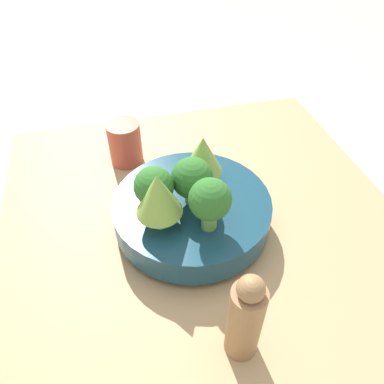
% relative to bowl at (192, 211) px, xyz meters
% --- Properties ---
extents(ground_plane, '(6.00, 6.00, 0.00)m').
position_rel_bowl_xyz_m(ground_plane, '(-0.03, -0.02, -0.07)').
color(ground_plane, '#ADA89E').
extents(table, '(0.82, 0.72, 0.03)m').
position_rel_bowl_xyz_m(table, '(-0.03, -0.02, -0.05)').
color(table, tan).
rests_on(table, ground_plane).
extents(bowl, '(0.27, 0.27, 0.06)m').
position_rel_bowl_xyz_m(bowl, '(0.00, 0.00, 0.00)').
color(bowl, navy).
rests_on(bowl, table).
extents(romanesco_piece_near, '(0.07, 0.07, 0.09)m').
position_rel_bowl_xyz_m(romanesco_piece_near, '(0.05, -0.03, 0.08)').
color(romanesco_piece_near, '#6BA34C').
rests_on(romanesco_piece_near, bowl).
extents(broccoli_floret_left, '(0.07, 0.07, 0.09)m').
position_rel_bowl_xyz_m(broccoli_floret_left, '(-0.06, -0.01, 0.08)').
color(broccoli_floret_left, '#6BA34C').
rests_on(broccoli_floret_left, bowl).
extents(broccoli_floret_back, '(0.06, 0.06, 0.09)m').
position_rel_bowl_xyz_m(broccoli_floret_back, '(-0.01, 0.06, 0.08)').
color(broccoli_floret_back, '#6BA34C').
rests_on(broccoli_floret_back, bowl).
extents(romanesco_piece_far, '(0.07, 0.07, 0.10)m').
position_rel_bowl_xyz_m(romanesco_piece_far, '(-0.04, 0.06, 0.09)').
color(romanesco_piece_far, '#6BA34C').
rests_on(romanesco_piece_far, bowl).
extents(broccoli_floret_center, '(0.07, 0.07, 0.09)m').
position_rel_bowl_xyz_m(broccoli_floret_center, '(-0.00, -0.00, 0.08)').
color(broccoli_floret_center, '#6BA34C').
rests_on(broccoli_floret_center, bowl).
extents(cup, '(0.07, 0.07, 0.09)m').
position_rel_bowl_xyz_m(cup, '(0.22, 0.09, 0.01)').
color(cup, '#C64C38').
rests_on(cup, table).
extents(pepper_mill, '(0.04, 0.04, 0.16)m').
position_rel_bowl_xyz_m(pepper_mill, '(-0.23, -0.01, 0.04)').
color(pepper_mill, '#997047').
rests_on(pepper_mill, table).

